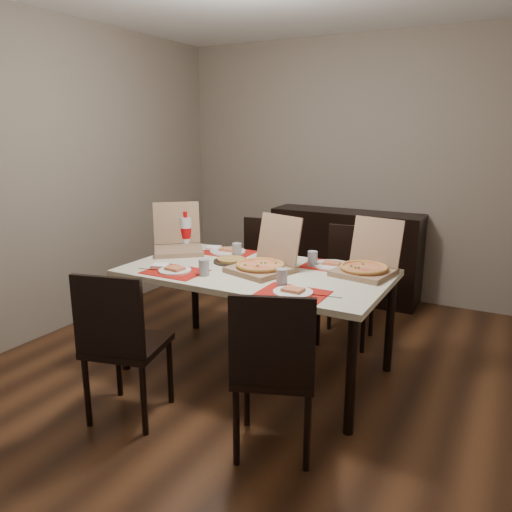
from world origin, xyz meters
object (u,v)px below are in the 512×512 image
dip_bowl (275,261)px  soda_bottle (186,232)px  chair_far_right (349,279)px  chair_near_right (274,367)px  pizza_box_center (264,263)px  sideboard (345,255)px  chair_near_left (121,341)px  chair_far_left (261,267)px  dining_table (256,279)px

dip_bowl → soda_bottle: 0.88m
chair_far_right → dip_bowl: chair_far_right is taller
chair_far_right → dip_bowl: 0.78m
chair_near_right → chair_far_right: size_ratio=1.00×
chair_far_right → pizza_box_center: size_ratio=1.88×
sideboard → chair_near_left: chair_near_left is taller
chair_near_right → soda_bottle: 1.85m
chair_near_left → chair_far_right: (0.76, 1.82, 0.00)m
chair_near_right → chair_far_right: (-0.16, 1.69, 0.00)m
sideboard → chair_far_left: size_ratio=1.61×
dining_table → pizza_box_center: pizza_box_center is taller
sideboard → soda_bottle: (-0.87, -1.52, 0.42)m
chair_near_left → chair_near_right: bearing=7.8°
chair_near_right → chair_far_left: same height
sideboard → dining_table: sideboard is taller
chair_near_left → chair_far_left: 1.78m
chair_near_right → pizza_box_center: (-0.48, 0.81, 0.30)m
pizza_box_center → chair_near_right: bearing=-59.2°
pizza_box_center → soda_bottle: pizza_box_center is taller
dip_bowl → chair_far_left: bearing=125.5°
chair_far_left → pizza_box_center: (0.47, -0.85, 0.30)m
dip_bowl → chair_near_right: bearing=-63.8°
chair_near_left → pizza_box_center: pizza_box_center is taller
chair_far_left → soda_bottle: soda_bottle is taller
chair_near_left → chair_far_right: bearing=67.2°
dip_bowl → soda_bottle: size_ratio=0.42×
chair_near_right → chair_near_left: bearing=-172.2°
sideboard → dining_table: 1.88m
dining_table → chair_near_left: bearing=-111.7°
dip_bowl → pizza_box_center: bearing=-81.6°
chair_near_left → chair_far_left: size_ratio=1.00×
chair_near_right → chair_far_right: 1.70m
dining_table → sideboard: bearing=89.3°
pizza_box_center → chair_near_left: bearing=-115.1°
sideboard → chair_near_right: (0.52, -2.68, 0.06)m
chair_far_right → dip_bowl: bearing=-119.4°
sideboard → chair_far_right: 1.05m
chair_near_left → chair_far_left: bearing=90.9°
dining_table → chair_far_right: bearing=66.1°
chair_far_left → chair_near_right: bearing=-60.2°
soda_bottle → sideboard: bearing=60.4°
dining_table → chair_far_left: size_ratio=1.94×
sideboard → chair_near_right: 2.73m
chair_near_left → chair_far_right: 1.98m
chair_near_left → pizza_box_center: (0.44, 0.94, 0.30)m
dining_table → chair_far_right: size_ratio=1.94×
sideboard → dip_bowl: size_ratio=12.25×
dining_table → dip_bowl: 0.25m
dining_table → chair_near_left: size_ratio=1.94×
chair_far_left → soda_bottle: size_ratio=3.15×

